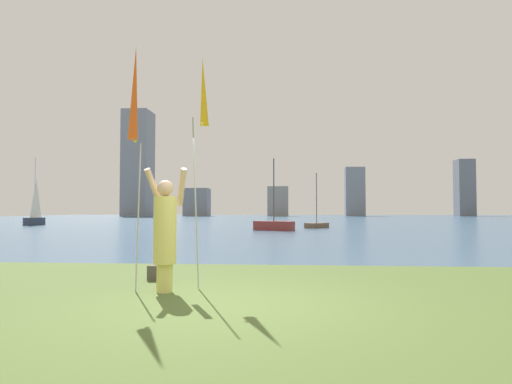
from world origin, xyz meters
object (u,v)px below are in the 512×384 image
at_px(person, 165,231).
at_px(sailboat_6, 317,225).
at_px(bag, 154,273).
at_px(kite_flag_left, 135,96).
at_px(sailboat_3, 36,202).
at_px(sailboat_0, 274,225).
at_px(kite_flag_right, 203,98).

relative_size(person, sailboat_6, 0.50).
bearing_deg(bag, person, -65.79).
height_order(kite_flag_left, sailboat_3, sailboat_3).
distance_m(kite_flag_left, sailboat_0, 23.12).
height_order(kite_flag_left, kite_flag_right, kite_flag_right).
distance_m(sailboat_3, sailboat_6, 24.58).
distance_m(person, sailboat_3, 37.36).
height_order(kite_flag_left, bag, kite_flag_left).
height_order(person, sailboat_3, sailboat_3).
relative_size(kite_flag_right, sailboat_6, 0.99).
bearing_deg(person, kite_flag_left, -164.27).
height_order(bag, sailboat_3, sailboat_3).
relative_size(person, kite_flag_right, 0.50).
height_order(kite_flag_right, bag, kite_flag_right).
bearing_deg(kite_flag_right, kite_flag_left, -139.53).
bearing_deg(sailboat_6, kite_flag_left, -98.93).
bearing_deg(kite_flag_right, sailboat_6, 82.85).
bearing_deg(bag, sailboat_3, 123.36).
relative_size(person, kite_flag_left, 0.50).
distance_m(kite_flag_right, sailboat_3, 37.06).
bearing_deg(kite_flag_left, bag, 93.26).
bearing_deg(sailboat_0, kite_flag_right, -90.87).
xyz_separation_m(person, bag, (-0.56, 1.25, -0.86)).
bearing_deg(sailboat_3, kite_flag_right, -55.77).
bearing_deg(sailboat_0, bag, -93.68).
xyz_separation_m(sailboat_0, sailboat_3, (-21.17, 8.55, 1.68)).
height_order(person, sailboat_0, sailboat_0).
bearing_deg(kite_flag_right, sailboat_3, 124.23).
height_order(person, sailboat_6, sailboat_6).
xyz_separation_m(bag, sailboat_6, (4.37, 25.93, 0.09)).
distance_m(sailboat_0, sailboat_6, 5.34).
bearing_deg(sailboat_0, person, -92.06).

